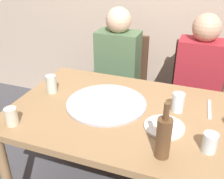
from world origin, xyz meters
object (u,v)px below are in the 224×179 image
short_glass (210,143)px  guest_in_beanie (197,85)px  dining_table (125,123)px  pizza_tray (106,103)px  chair_left (120,79)px  chair_right (196,91)px  wine_glass (51,84)px  plate_stack (164,127)px  wine_bottle (164,137)px  tumbler_far (11,116)px  guest_in_sweater (114,72)px  table_knife (209,109)px  tumbler_near (178,102)px

short_glass → guest_in_beanie: size_ratio=0.08×
dining_table → pizza_tray: pizza_tray is taller
chair_left → chair_right: same height
wine_glass → chair_left: size_ratio=0.13×
chair_left → chair_right: 0.68m
chair_left → chair_right: bearing=-180.0°
short_glass → chair_right: bearing=95.7°
plate_stack → chair_right: bearing=82.5°
wine_bottle → short_glass: 0.23m
pizza_tray → chair_right: bearing=58.3°
plate_stack → guest_in_beanie: bearing=81.1°
wine_bottle → chair_right: wine_bottle is taller
pizza_tray → tumbler_far: bearing=-137.1°
plate_stack → guest_in_sweater: (-0.56, 0.78, -0.10)m
dining_table → guest_in_sweater: 0.76m
wine_glass → guest_in_sweater: (0.21, 0.63, -0.15)m
pizza_tray → wine_bottle: (0.40, -0.34, 0.10)m
chair_right → wine_bottle: bearing=85.2°
tumbler_far → short_glass: (1.00, 0.14, -0.00)m
pizza_tray → wine_glass: bearing=176.8°
short_glass → table_knife: short_glass is taller
plate_stack → table_knife: plate_stack is taller
tumbler_far → chair_right: size_ratio=0.11×
tumbler_far → plate_stack: 0.81m
pizza_tray → short_glass: 0.64m
plate_stack → chair_left: size_ratio=0.24×
dining_table → short_glass: bearing=-22.4°
chair_left → pizza_tray: bearing=102.7°
pizza_tray → guest_in_beanie: guest_in_beanie is taller
wine_bottle → tumbler_near: 0.41m
chair_left → guest_in_sweater: 0.20m
tumbler_near → table_knife: 0.20m
chair_left → chair_right: size_ratio=1.00×
table_knife → plate_stack: bearing=-41.2°
pizza_tray → tumbler_near: bearing=9.6°
dining_table → tumbler_near: tumbler_near is taller
dining_table → table_knife: size_ratio=6.13×
pizza_tray → tumbler_far: tumbler_far is taller
short_glass → guest_in_sweater: 1.19m
table_knife → chair_left: chair_left is taller
chair_right → plate_stack: bearing=82.5°
wine_bottle → guest_in_sweater: (-0.58, 0.99, -0.20)m
table_knife → tumbler_near: bearing=-68.4°
short_glass → chair_left: (-0.78, 1.04, -0.27)m
wine_glass → short_glass: size_ratio=1.23×
dining_table → pizza_tray: (-0.13, 0.04, 0.09)m
wine_bottle → tumbler_far: size_ratio=2.83×
dining_table → wine_bottle: wine_bottle is taller
dining_table → table_knife: bearing=22.3°
dining_table → wine_bottle: (0.27, -0.30, 0.19)m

